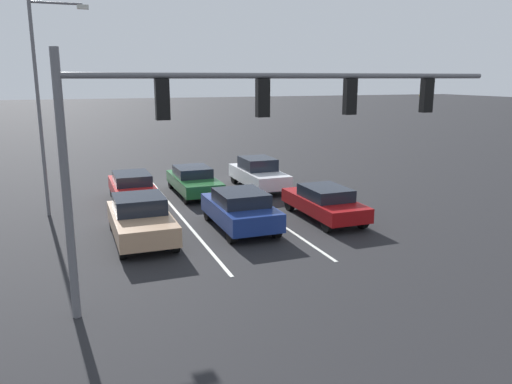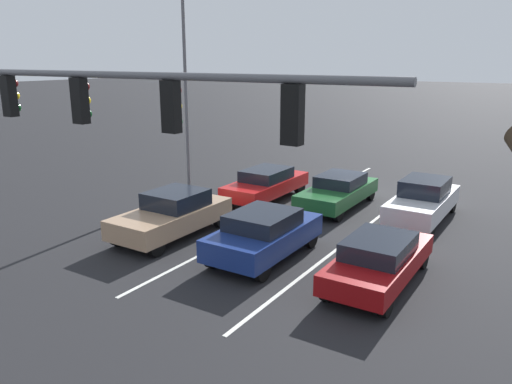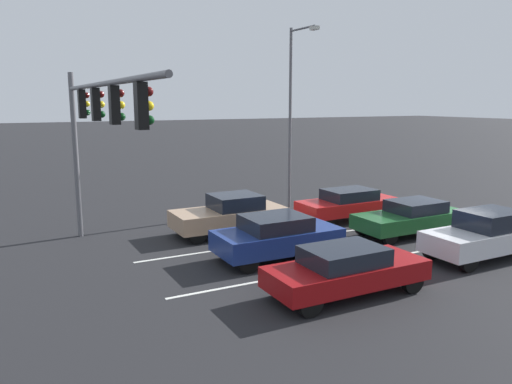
{
  "view_description": "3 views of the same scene",
  "coord_description": "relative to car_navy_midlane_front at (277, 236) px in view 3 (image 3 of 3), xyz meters",
  "views": [
    {
      "loc": [
        5.81,
        25.42,
        5.59
      ],
      "look_at": [
        -1.25,
        6.75,
        1.01
      ],
      "focal_mm": 35.0,
      "sensor_mm": 36.0,
      "label": 1
    },
    {
      "loc": [
        -7.56,
        20.53,
        5.95
      ],
      "look_at": [
        0.7,
        7.52,
        1.82
      ],
      "focal_mm": 35.0,
      "sensor_mm": 36.0,
      "label": 2
    },
    {
      "loc": [
        -13.93,
        16.29,
        5.19
      ],
      "look_at": [
        1.01,
        8.48,
        2.11
      ],
      "focal_mm": 35.0,
      "sensor_mm": 36.0,
      "label": 3
    }
  ],
  "objects": [
    {
      "name": "car_red_rightlane_second",
      "position": [
        3.29,
        -5.55,
        -0.04
      ],
      "size": [
        1.76,
        4.6,
        1.38
      ],
      "color": "red",
      "rests_on": "ground_plane"
    },
    {
      "name": "car_tan_rightlane_front",
      "position": [
        3.7,
        0.0,
        0.0
      ],
      "size": [
        1.93,
        4.48,
        1.54
      ],
      "color": "tan",
      "rests_on": "ground_plane"
    },
    {
      "name": "traffic_signal_gantry",
      "position": [
        1.81,
        5.36,
        3.88
      ],
      "size": [
        11.75,
        0.37,
        6.24
      ],
      "color": "slate",
      "rests_on": "ground_plane"
    },
    {
      "name": "lane_stripe_left_divider",
      "position": [
        -1.66,
        -4.93,
        -0.77
      ],
      "size": [
        0.12,
        18.63,
        0.01
      ],
      "primitive_type": "cube",
      "color": "silver",
      "rests_on": "ground_plane"
    },
    {
      "name": "lane_stripe_center_divider",
      "position": [
        1.76,
        -4.93,
        -0.77
      ],
      "size": [
        0.12,
        18.63,
        0.01
      ],
      "primitive_type": "cube",
      "color": "silver",
      "rests_on": "ground_plane"
    },
    {
      "name": "car_navy_midlane_front",
      "position": [
        0.0,
        0.0,
        0.0
      ],
      "size": [
        1.95,
        4.17,
        1.48
      ],
      "color": "navy",
      "rests_on": "ground_plane"
    },
    {
      "name": "car_maroon_leftlane_front",
      "position": [
        -3.6,
        -0.07,
        -0.06
      ],
      "size": [
        1.76,
        4.51,
        1.35
      ],
      "color": "maroon",
      "rests_on": "ground_plane"
    },
    {
      "name": "car_darkgreen_midlane_second",
      "position": [
        0.26,
        -6.28,
        -0.08
      ],
      "size": [
        1.82,
        4.62,
        1.33
      ],
      "color": "#1E5928",
      "rests_on": "ground_plane"
    },
    {
      "name": "car_silver_leftlane_second",
      "position": [
        -3.15,
        -6.33,
        0.02
      ],
      "size": [
        1.74,
        4.63,
        1.6
      ],
      "color": "silver",
      "rests_on": "ground_plane"
    },
    {
      "name": "ground_plane",
      "position": [
        0.05,
        -8.24,
        -0.78
      ],
      "size": [
        240.0,
        240.0,
        0.0
      ],
      "primitive_type": "plane",
      "color": "black"
    },
    {
      "name": "street_lamp_right_shoulder",
      "position": [
        6.61,
        -4.64,
        4.17
      ],
      "size": [
        2.23,
        0.24,
        8.56
      ],
      "color": "slate",
      "rests_on": "ground_plane"
    }
  ]
}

